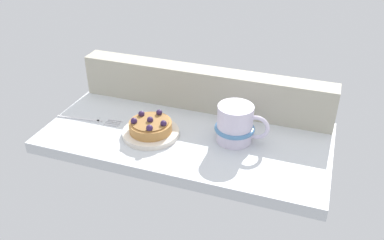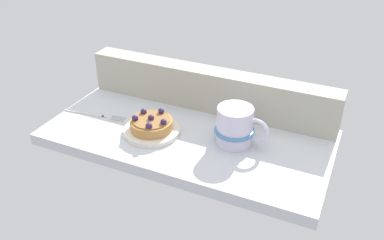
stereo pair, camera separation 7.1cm
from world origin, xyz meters
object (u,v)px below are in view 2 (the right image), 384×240
at_px(dessert_plate, 152,131).
at_px(dessert_fork, 95,115).
at_px(raspberry_tart, 151,124).
at_px(coffee_mug, 235,126).

bearing_deg(dessert_plate, dessert_fork, 176.61).
bearing_deg(dessert_fork, raspberry_tart, -3.46).
height_order(dessert_plate, dessert_fork, dessert_plate).
distance_m(raspberry_tart, coffee_mug, 0.19).
height_order(dessert_plate, coffee_mug, coffee_mug).
relative_size(dessert_plate, coffee_mug, 1.07).
relative_size(raspberry_tart, dessert_fork, 0.59).
bearing_deg(coffee_mug, dessert_plate, -167.46).
bearing_deg(dessert_fork, coffee_mug, 5.10).
bearing_deg(dessert_plate, coffee_mug, 12.54).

